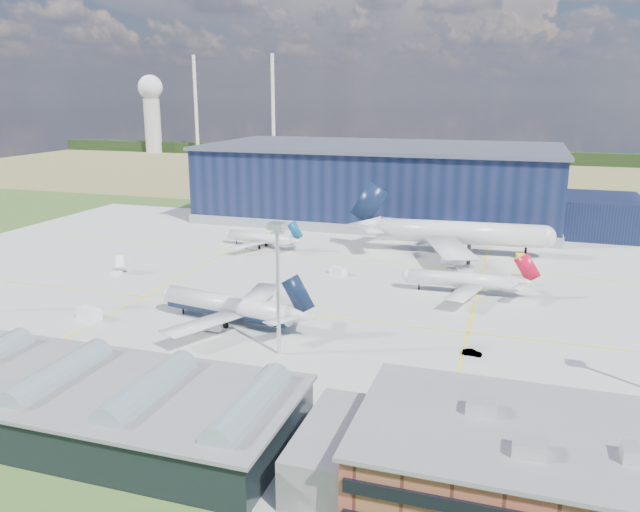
{
  "coord_description": "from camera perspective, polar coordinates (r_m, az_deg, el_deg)",
  "views": [
    {
      "loc": [
        47.16,
        -122.37,
        43.35
      ],
      "look_at": [
        3.35,
        13.51,
        6.13
      ],
      "focal_mm": 35.0,
      "sensor_mm": 36.0,
      "label": 1
    }
  ],
  "objects": [
    {
      "name": "car_b",
      "position": [
        110.65,
        13.73,
        -8.59
      ],
      "size": [
        3.38,
        1.4,
        1.09
      ],
      "primitive_type": "imported",
      "rotation": [
        0.0,
        0.0,
        1.49
      ],
      "color": "#99999E",
      "rests_on": "ground"
    },
    {
      "name": "hangar",
      "position": [
        223.92,
        6.3,
        6.38
      ],
      "size": [
        145.0,
        62.0,
        26.1
      ],
      "color": "#0F1833",
      "rests_on": "ground"
    },
    {
      "name": "gse_cart_a",
      "position": [
        131.75,
        -10.65,
        -4.57
      ],
      "size": [
        2.39,
        3.19,
        1.26
      ],
      "primitive_type": "cube",
      "rotation": [
        0.0,
        0.0,
        -0.17
      ],
      "color": "white",
      "rests_on": "ground"
    },
    {
      "name": "airliner_red",
      "position": [
        141.82,
        12.95,
        -1.46
      ],
      "size": [
        31.34,
        30.69,
        9.99
      ],
      "primitive_type": null,
      "rotation": [
        0.0,
        0.0,
        3.17
      ],
      "color": "silver",
      "rests_on": "ground"
    },
    {
      "name": "airliner_regional",
      "position": [
        181.31,
        -5.51,
        2.13
      ],
      "size": [
        30.86,
        30.38,
        8.75
      ],
      "primitive_type": null,
      "rotation": [
        0.0,
        0.0,
        2.97
      ],
      "color": "silver",
      "rests_on": "ground"
    },
    {
      "name": "gse_van_c",
      "position": [
        87.25,
        14.39,
        -14.75
      ],
      "size": [
        5.5,
        3.32,
        2.47
      ],
      "primitive_type": "cube",
      "rotation": [
        0.0,
        0.0,
        1.4
      ],
      "color": "white",
      "rests_on": "ground"
    },
    {
      "name": "ground",
      "position": [
        138.12,
        -3.05,
        -3.7
      ],
      "size": [
        600.0,
        600.0,
        0.0
      ],
      "primitive_type": "plane",
      "color": "#32511E",
      "rests_on": "ground"
    },
    {
      "name": "gse_tug_a",
      "position": [
        124.44,
        -26.8,
        -7.1
      ],
      "size": [
        2.02,
        3.2,
        1.31
      ],
      "primitive_type": "cube",
      "rotation": [
        0.0,
        0.0,
        -0.03
      ],
      "color": "yellow",
      "rests_on": "ground"
    },
    {
      "name": "airliner_navy",
      "position": [
        121.59,
        -8.46,
        -3.53
      ],
      "size": [
        41.05,
        40.41,
        11.64
      ],
      "primitive_type": null,
      "rotation": [
        0.0,
        0.0,
        2.97
      ],
      "color": "silver",
      "rests_on": "ground"
    },
    {
      "name": "ops_building",
      "position": [
        73.74,
        22.31,
        -18.13
      ],
      "size": [
        46.0,
        23.0,
        10.9
      ],
      "color": "brown",
      "rests_on": "ground"
    },
    {
      "name": "treeline",
      "position": [
        426.81,
        11.6,
        9.03
      ],
      "size": [
        600.0,
        8.0,
        8.0
      ],
      "primitive_type": "cube",
      "color": "black",
      "rests_on": "ground"
    },
    {
      "name": "airliner_widebody",
      "position": [
        176.32,
        12.63,
        3.15
      ],
      "size": [
        61.67,
        60.51,
        18.79
      ],
      "primitive_type": null,
      "rotation": [
        0.0,
        0.0,
        0.07
      ],
      "color": "silver",
      "rests_on": "ground"
    },
    {
      "name": "gse_tug_c",
      "position": [
        176.54,
        17.9,
        -0.07
      ],
      "size": [
        2.83,
        3.88,
        1.54
      ],
      "primitive_type": "cube",
      "rotation": [
        0.0,
        0.0,
        0.19
      ],
      "color": "yellow",
      "rests_on": "ground"
    },
    {
      "name": "light_mast_center",
      "position": [
        103.41,
        -3.89,
        -1.09
      ],
      "size": [
        2.6,
        2.6,
        23.0
      ],
      "color": "silver",
      "rests_on": "ground"
    },
    {
      "name": "glass_concourse",
      "position": [
        91.31,
        -20.93,
        -12.18
      ],
      "size": [
        78.0,
        23.0,
        8.6
      ],
      "color": "black",
      "rests_on": "ground"
    },
    {
      "name": "horizon_dressing",
      "position": [
        480.25,
        -12.23,
        13.2
      ],
      "size": [
        440.2,
        18.0,
        70.0
      ],
      "color": "silver",
      "rests_on": "ground"
    },
    {
      "name": "apron",
      "position": [
        147.05,
        -1.66,
        -2.53
      ],
      "size": [
        220.0,
        160.0,
        0.08
      ],
      "color": "#A8A8A3",
      "rests_on": "ground"
    },
    {
      "name": "gse_cart_b",
      "position": [
        174.46,
        12.55,
        0.07
      ],
      "size": [
        3.28,
        2.8,
        1.2
      ],
      "primitive_type": "cube",
      "rotation": [
        0.0,
        0.0,
        1.16
      ],
      "color": "white",
      "rests_on": "ground"
    },
    {
      "name": "airstair",
      "position": [
        163.0,
        -17.65,
        -0.96
      ],
      "size": [
        3.67,
        5.14,
        3.06
      ],
      "primitive_type": "cube",
      "rotation": [
        0.0,
        0.0,
        0.42
      ],
      "color": "white",
      "rests_on": "ground"
    },
    {
      "name": "farmland",
      "position": [
        348.31,
        10.03,
        7.24
      ],
      "size": [
        600.0,
        220.0,
        0.01
      ],
      "primitive_type": "cube",
      "color": "olive",
      "rests_on": "ground"
    },
    {
      "name": "car_a",
      "position": [
        96.52,
        22.82,
        -12.9
      ],
      "size": [
        3.82,
        1.96,
        1.25
      ],
      "primitive_type": "imported",
      "rotation": [
        0.0,
        0.0,
        1.43
      ],
      "color": "#99999E",
      "rests_on": "ground"
    },
    {
      "name": "gse_van_a",
      "position": [
        132.05,
        -20.36,
        -4.97
      ],
      "size": [
        5.8,
        3.75,
        2.34
      ],
      "primitive_type": "cube",
      "rotation": [
        0.0,
        0.0,
        1.29
      ],
      "color": "white",
      "rests_on": "ground"
    },
    {
      "name": "gse_tug_b",
      "position": [
        127.93,
        -3.4,
        -4.92
      ],
      "size": [
        1.96,
        2.92,
        1.26
      ],
      "primitive_type": "cube",
      "rotation": [
        0.0,
        0.0,
        0.01
      ],
      "color": "yellow",
      "rests_on": "ground"
    },
    {
      "name": "gse_van_b",
      "position": [
        153.56,
        1.66,
        -1.39
      ],
      "size": [
        4.91,
        4.03,
        2.05
      ],
      "primitive_type": "cube",
      "rotation": [
        0.0,
        0.0,
        1.04
      ],
      "color": "white",
      "rests_on": "ground"
    }
  ]
}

